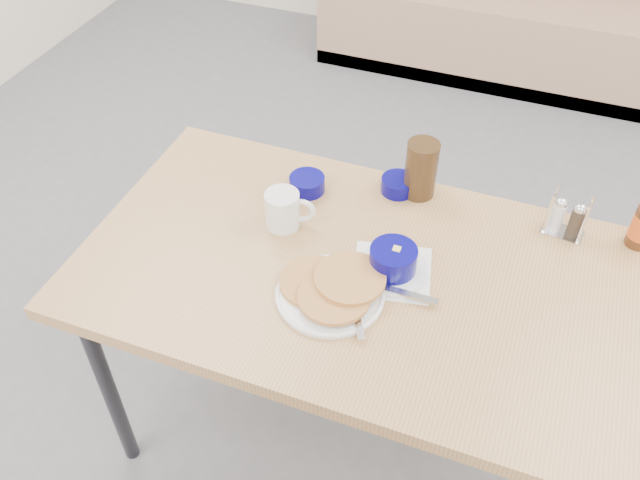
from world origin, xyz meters
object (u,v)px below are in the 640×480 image
(coffee_mug, at_px, (284,209))
(butter_bowl, at_px, (398,185))
(booth_bench, at_px, (502,6))
(pancake_plate, at_px, (332,290))
(grits_setting, at_px, (393,263))
(condiment_caddy, at_px, (566,220))
(creamer_bowl, at_px, (307,184))
(amber_tumbler, at_px, (421,169))
(dining_table, at_px, (358,286))

(coffee_mug, relative_size, butter_bowl, 1.40)
(booth_bench, height_order, pancake_plate, booth_bench)
(booth_bench, xyz_separation_m, grits_setting, (0.08, -2.52, 0.44))
(booth_bench, bearing_deg, condiment_caddy, -78.36)
(creamer_bowl, bearing_deg, condiment_caddy, 6.05)
(pancake_plate, distance_m, butter_bowl, 0.43)
(butter_bowl, bearing_deg, amber_tumbler, 11.80)
(amber_tumbler, relative_size, condiment_caddy, 1.32)
(butter_bowl, xyz_separation_m, condiment_caddy, (0.45, -0.01, 0.02))
(booth_bench, relative_size, grits_setting, 7.75)
(coffee_mug, distance_m, butter_bowl, 0.34)
(dining_table, distance_m, butter_bowl, 0.34)
(pancake_plate, xyz_separation_m, creamer_bowl, (-0.20, 0.35, 0.00))
(pancake_plate, relative_size, grits_setting, 1.06)
(dining_table, distance_m, condiment_caddy, 0.57)
(dining_table, distance_m, coffee_mug, 0.28)
(creamer_bowl, relative_size, condiment_caddy, 0.79)
(grits_setting, bearing_deg, creamer_bowl, 144.36)
(booth_bench, relative_size, amber_tumbler, 11.42)
(creamer_bowl, bearing_deg, coffee_mug, -91.18)
(coffee_mug, bearing_deg, butter_bowl, 44.93)
(grits_setting, bearing_deg, pancake_plate, -133.05)
(grits_setting, height_order, amber_tumbler, amber_tumbler)
(amber_tumbler, bearing_deg, dining_table, -100.13)
(coffee_mug, height_order, grits_setting, coffee_mug)
(condiment_caddy, bearing_deg, booth_bench, 109.05)
(butter_bowl, bearing_deg, creamer_bowl, -160.10)
(butter_bowl, bearing_deg, pancake_plate, -95.26)
(booth_bench, relative_size, creamer_bowl, 19.12)
(grits_setting, xyz_separation_m, amber_tumbler, (-0.02, 0.32, 0.05))
(grits_setting, bearing_deg, dining_table, -167.55)
(dining_table, relative_size, condiment_caddy, 11.11)
(coffee_mug, distance_m, amber_tumbler, 0.39)
(dining_table, xyz_separation_m, amber_tumbler, (0.06, 0.34, 0.15))
(coffee_mug, distance_m, condiment_caddy, 0.73)
(pancake_plate, relative_size, creamer_bowl, 2.63)
(dining_table, distance_m, grits_setting, 0.13)
(booth_bench, distance_m, grits_setting, 2.56)
(creamer_bowl, relative_size, butter_bowl, 1.05)
(grits_setting, relative_size, amber_tumbler, 1.47)
(creamer_bowl, xyz_separation_m, condiment_caddy, (0.69, 0.07, 0.02))
(grits_setting, height_order, creamer_bowl, grits_setting)
(coffee_mug, xyz_separation_m, grits_setting, (0.32, -0.07, -0.02))
(booth_bench, distance_m, dining_table, 2.56)
(condiment_caddy, bearing_deg, coffee_mug, -154.39)
(grits_setting, distance_m, creamer_bowl, 0.39)
(grits_setting, bearing_deg, condiment_caddy, 38.21)
(butter_bowl, bearing_deg, grits_setting, -76.55)
(dining_table, height_order, creamer_bowl, creamer_bowl)
(pancake_plate, distance_m, condiment_caddy, 0.65)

